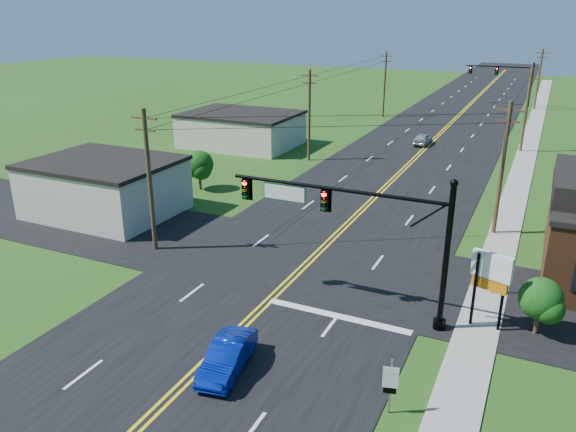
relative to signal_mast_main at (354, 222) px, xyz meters
The scene contains 21 objects.
ground 10.27m from the signal_mast_main, 118.47° to the right, with size 260.00×260.00×0.00m, color #244915.
road_main 42.49m from the signal_mast_main, 95.90° to the left, with size 16.00×220.00×0.04m, color black.
road_cross 7.56m from the signal_mast_main, 137.32° to the left, with size 70.00×10.00×0.04m, color black.
sidewalk 32.93m from the signal_mast_main, 79.10° to the left, with size 2.00×160.00×0.08m, color gray.
signal_mast_main is the anchor object (origin of this frame).
signal_mast_far 72.00m from the signal_mast_main, 89.92° to the left, with size 10.98×0.60×7.48m.
cream_bldg_near 22.33m from the signal_mast_main, 164.29° to the left, with size 10.20×8.20×4.10m.
cream_bldg_far 38.12m from the signal_mast_main, 127.88° to the left, with size 12.20×9.20×3.70m.
utility_pole_left_a 13.98m from the signal_mast_main, behind, with size 1.80×0.28×9.00m.
utility_pole_left_b 30.34m from the signal_mast_main, 117.14° to the left, with size 1.80×0.28×9.00m.
utility_pole_left_c 55.74m from the signal_mast_main, 104.37° to the left, with size 1.80×0.28×9.00m.
utility_pole_right_a 15.03m from the signal_mast_main, 68.69° to the left, with size 1.80×0.28×9.00m.
utility_pole_right_b 40.37m from the signal_mast_main, 82.22° to the left, with size 1.80×0.28×9.00m.
utility_pole_right_c 70.21m from the signal_mast_main, 85.54° to the left, with size 1.80×0.28×9.00m.
shrub_corner 9.26m from the signal_mast_main, ahead, with size 2.00×2.00×2.86m.
tree_left 23.22m from the signal_mast_main, 142.64° to the left, with size 2.40×2.40×3.37m.
blue_car 8.76m from the signal_mast_main, 112.93° to the right, with size 1.40×4.02×1.33m, color #071E9B.
distant_car 39.28m from the signal_mast_main, 97.10° to the left, with size 1.54×3.82×1.30m, color #B6B5BA.
route_sign 8.59m from the signal_mast_main, 60.56° to the right, with size 0.58×0.18×2.38m.
stop_sign 8.44m from the signal_mast_main, 36.60° to the left, with size 0.80×0.31×2.33m.
pylon_sign 6.76m from the signal_mast_main, ahead, with size 1.90×0.83×3.91m.
Camera 1 is at (12.15, -16.27, 14.40)m, focal length 35.00 mm.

